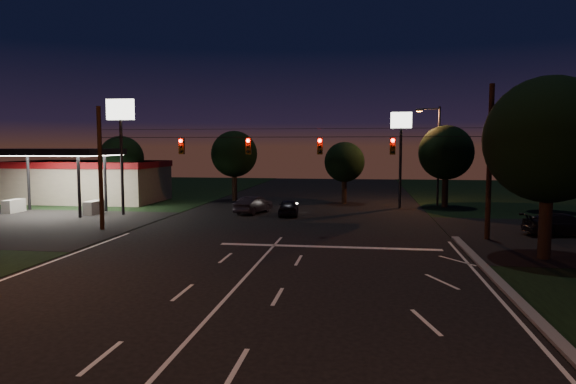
% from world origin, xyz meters
% --- Properties ---
extents(ground, '(140.00, 140.00, 0.00)m').
position_xyz_m(ground, '(0.00, 0.00, 0.00)').
color(ground, black).
rests_on(ground, ground).
extents(cross_street_left, '(20.00, 16.00, 0.02)m').
position_xyz_m(cross_street_left, '(-20.00, 16.00, 0.00)').
color(cross_street_left, black).
rests_on(cross_street_left, ground).
extents(stop_bar, '(12.00, 0.50, 0.01)m').
position_xyz_m(stop_bar, '(3.00, 11.50, 0.01)').
color(stop_bar, silver).
rests_on(stop_bar, ground).
extents(utility_pole_right, '(0.30, 0.30, 9.00)m').
position_xyz_m(utility_pole_right, '(12.00, 15.00, 0.00)').
color(utility_pole_right, black).
rests_on(utility_pole_right, ground).
extents(utility_pole_left, '(0.28, 0.28, 8.00)m').
position_xyz_m(utility_pole_left, '(-12.00, 15.00, 0.00)').
color(utility_pole_left, black).
rests_on(utility_pole_left, ground).
extents(signal_span, '(24.00, 0.40, 1.56)m').
position_xyz_m(signal_span, '(-0.00, 14.96, 5.50)').
color(signal_span, black).
rests_on(signal_span, ground).
extents(gas_station, '(14.20, 16.10, 5.25)m').
position_xyz_m(gas_station, '(-21.86, 30.39, 2.38)').
color(gas_station, gray).
rests_on(gas_station, ground).
extents(pole_sign_left_near, '(2.20, 0.30, 9.10)m').
position_xyz_m(pole_sign_left_near, '(-14.00, 22.00, 6.98)').
color(pole_sign_left_near, black).
rests_on(pole_sign_left_near, ground).
extents(pole_sign_right, '(1.80, 0.30, 8.40)m').
position_xyz_m(pole_sign_right, '(8.00, 30.00, 6.24)').
color(pole_sign_right, black).
rests_on(pole_sign_right, ground).
extents(street_light_right_far, '(2.20, 0.35, 9.00)m').
position_xyz_m(street_light_right_far, '(11.24, 32.00, 5.24)').
color(street_light_right_far, black).
rests_on(street_light_right_far, ground).
extents(tree_right_near, '(6.00, 6.00, 8.76)m').
position_xyz_m(tree_right_near, '(13.53, 10.17, 5.68)').
color(tree_right_near, black).
rests_on(tree_right_near, ground).
extents(tree_far_a, '(4.20, 4.20, 6.42)m').
position_xyz_m(tree_far_a, '(-17.98, 30.12, 4.26)').
color(tree_far_a, black).
rests_on(tree_far_a, ground).
extents(tree_far_b, '(4.60, 4.60, 6.98)m').
position_xyz_m(tree_far_b, '(-7.98, 34.13, 4.61)').
color(tree_far_b, black).
rests_on(tree_far_b, ground).
extents(tree_far_c, '(3.80, 3.80, 5.86)m').
position_xyz_m(tree_far_c, '(3.02, 33.10, 3.90)').
color(tree_far_c, black).
rests_on(tree_far_c, ground).
extents(tree_far_d, '(4.80, 4.80, 7.30)m').
position_xyz_m(tree_far_d, '(12.02, 31.13, 4.83)').
color(tree_far_d, black).
rests_on(tree_far_d, ground).
extents(tree_far_e, '(4.00, 4.00, 6.18)m').
position_xyz_m(tree_far_e, '(20.02, 29.11, 4.11)').
color(tree_far_e, black).
rests_on(tree_far_e, ground).
extents(car_oncoming_a, '(1.89, 3.91, 1.29)m').
position_xyz_m(car_oncoming_a, '(-1.00, 23.72, 0.64)').
color(car_oncoming_a, black).
rests_on(car_oncoming_a, ground).
extents(car_oncoming_b, '(2.57, 4.44, 1.38)m').
position_xyz_m(car_oncoming_b, '(-4.01, 24.65, 0.69)').
color(car_oncoming_b, black).
rests_on(car_oncoming_b, ground).
extents(car_cross, '(5.01, 2.65, 1.38)m').
position_xyz_m(car_cross, '(16.88, 16.94, 0.69)').
color(car_cross, black).
rests_on(car_cross, ground).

